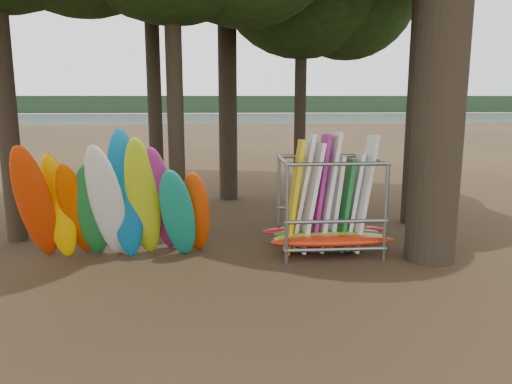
{
  "coord_description": "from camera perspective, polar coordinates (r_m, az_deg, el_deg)",
  "views": [
    {
      "loc": [
        -0.38,
        -10.45,
        3.69
      ],
      "look_at": [
        0.53,
        1.5,
        1.4
      ],
      "focal_mm": 35.0,
      "sensor_mm": 36.0,
      "label": 1
    }
  ],
  "objects": [
    {
      "name": "ground",
      "position": [
        11.08,
        -2.15,
        -8.63
      ],
      "size": [
        120.0,
        120.0,
        0.0
      ],
      "primitive_type": "plane",
      "color": "#47331E",
      "rests_on": "ground"
    },
    {
      "name": "lake",
      "position": [
        70.54,
        -4.07,
        7.78
      ],
      "size": [
        160.0,
        160.0,
        0.0
      ],
      "primitive_type": "plane",
      "color": "gray",
      "rests_on": "ground"
    },
    {
      "name": "far_shore",
      "position": [
        120.46,
        -4.23,
        9.97
      ],
      "size": [
        160.0,
        4.0,
        4.0
      ],
      "primitive_type": "cube",
      "color": "black",
      "rests_on": "ground"
    },
    {
      "name": "kayak_row",
      "position": [
        11.5,
        -15.75,
        -1.54
      ],
      "size": [
        4.23,
        2.36,
        3.18
      ],
      "color": "red",
      "rests_on": "ground"
    },
    {
      "name": "storage_rack",
      "position": [
        12.0,
        8.33,
        -1.92
      ],
      "size": [
        3.11,
        1.5,
        2.91
      ],
      "color": "slate",
      "rests_on": "ground"
    }
  ]
}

